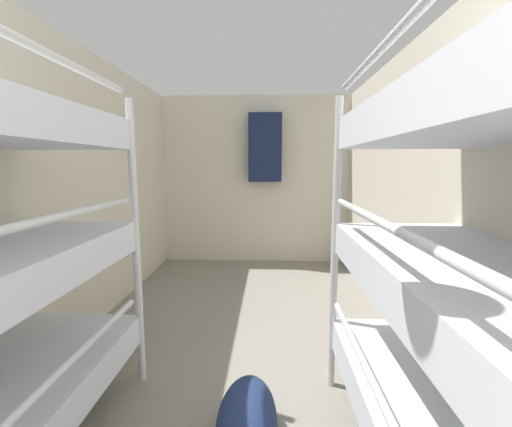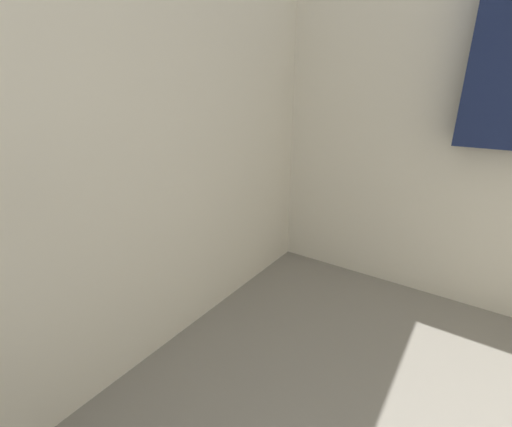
{
  "view_description": "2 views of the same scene",
  "coord_description": "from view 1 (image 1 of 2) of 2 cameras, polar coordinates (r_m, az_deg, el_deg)",
  "views": [
    {
      "loc": [
        0.21,
        0.38,
        1.35
      ],
      "look_at": [
        0.1,
        3.06,
        0.97
      ],
      "focal_mm": 24.0,
      "sensor_mm": 36.0,
      "label": 1
    },
    {
      "loc": [
        0.13,
        2.55,
        1.47
      ],
      "look_at": [
        -0.77,
        3.85,
        0.88
      ],
      "focal_mm": 24.0,
      "sensor_mm": 36.0,
      "label": 2
    }
  ],
  "objects": [
    {
      "name": "bunk_stack_right_near",
      "position": [
        1.32,
        36.13,
        -11.54
      ],
      "size": [
        0.71,
        1.83,
        1.76
      ],
      "color": "silver",
      "rests_on": "ground_plane"
    },
    {
      "name": "wall_back",
      "position": [
        4.78,
        -0.11,
        5.54
      ],
      "size": [
        2.68,
        0.06,
        2.28
      ],
      "color": "beige",
      "rests_on": "ground_plane"
    },
    {
      "name": "duffel_bag",
      "position": [
        1.89,
        -1.52,
        -31.55
      ],
      "size": [
        0.29,
        0.61,
        0.29
      ],
      "color": "navy",
      "rests_on": "ground_plane"
    },
    {
      "name": "wall_left",
      "position": [
        2.67,
        -32.41,
        2.32
      ],
      "size": [
        0.06,
        5.24,
        2.28
      ],
      "color": "beige",
      "rests_on": "ground_plane"
    },
    {
      "name": "hanging_coat",
      "position": [
        4.63,
        1.53,
        10.92
      ],
      "size": [
        0.44,
        0.12,
        0.9
      ],
      "color": "#192347"
    },
    {
      "name": "wall_right",
      "position": [
        2.45,
        29.05,
        2.17
      ],
      "size": [
        0.06,
        5.24,
        2.28
      ],
      "color": "beige",
      "rests_on": "ground_plane"
    }
  ]
}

